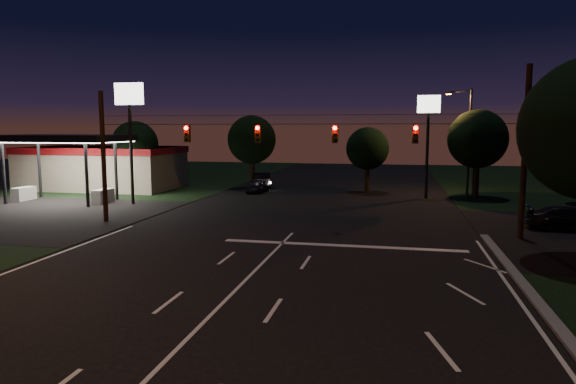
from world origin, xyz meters
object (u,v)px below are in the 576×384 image
(utility_pole_right, at_px, (520,239))
(car_oncoming_b, at_px, (262,180))
(car_cross, at_px, (571,219))
(car_oncoming_a, at_px, (257,186))

(utility_pole_right, relative_size, car_oncoming_b, 2.04)
(car_oncoming_b, bearing_deg, car_cross, 125.73)
(utility_pole_right, xyz_separation_m, car_oncoming_a, (-18.69, 16.07, 0.61))
(utility_pole_right, distance_m, car_cross, 4.33)
(car_oncoming_b, bearing_deg, car_oncoming_a, 82.71)
(car_oncoming_a, distance_m, car_cross, 25.67)
(car_oncoming_a, height_order, car_oncoming_b, car_oncoming_b)
(car_oncoming_b, distance_m, car_cross, 28.66)
(car_oncoming_a, height_order, car_cross, car_cross)
(car_cross, bearing_deg, car_oncoming_b, 57.19)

